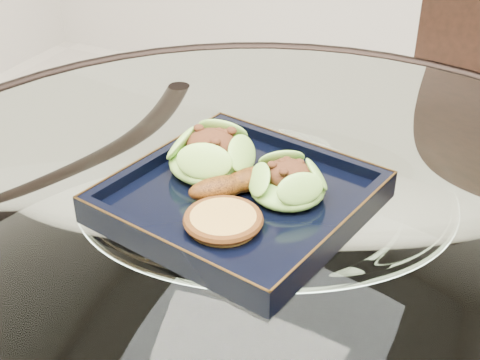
% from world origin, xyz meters
% --- Properties ---
extents(dining_table, '(1.13, 1.13, 0.77)m').
position_xyz_m(dining_table, '(-0.00, -0.00, 0.60)').
color(dining_table, white).
rests_on(dining_table, ground).
extents(navy_plate, '(0.32, 0.32, 0.02)m').
position_xyz_m(navy_plate, '(-0.03, -0.01, 0.77)').
color(navy_plate, black).
rests_on(navy_plate, dining_table).
extents(lettuce_wrap_left, '(0.13, 0.13, 0.04)m').
position_xyz_m(lettuce_wrap_left, '(-0.09, 0.03, 0.80)').
color(lettuce_wrap_left, '#5A9A2C').
rests_on(lettuce_wrap_left, navy_plate).
extents(lettuce_wrap_right, '(0.11, 0.11, 0.03)m').
position_xyz_m(lettuce_wrap_right, '(0.02, 0.02, 0.80)').
color(lettuce_wrap_right, '#508B28').
rests_on(lettuce_wrap_right, navy_plate).
extents(roasted_plantain, '(0.11, 0.13, 0.03)m').
position_xyz_m(roasted_plantain, '(-0.03, 0.01, 0.80)').
color(roasted_plantain, '#6C360B').
rests_on(roasted_plantain, navy_plate).
extents(crumb_patty, '(0.09, 0.09, 0.01)m').
position_xyz_m(crumb_patty, '(-0.02, -0.07, 0.79)').
color(crumb_patty, '#BA8E3E').
rests_on(crumb_patty, navy_plate).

